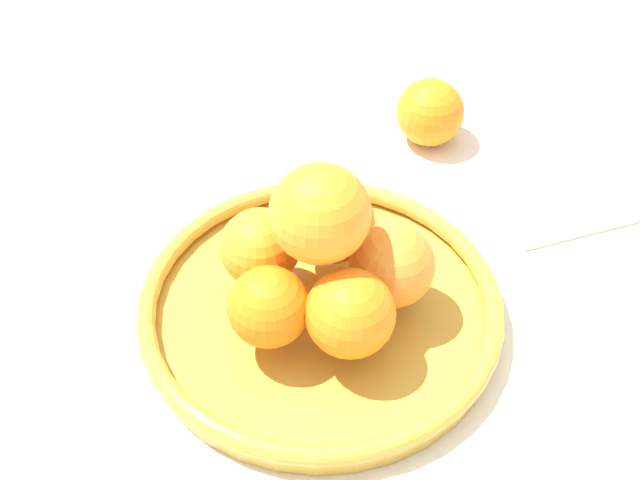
# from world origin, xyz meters

# --- Properties ---
(ground_plane) EXTENTS (4.00, 4.00, 0.00)m
(ground_plane) POSITION_xyz_m (0.00, 0.00, 0.00)
(ground_plane) COLOR white
(fruit_bowl) EXTENTS (0.33, 0.33, 0.03)m
(fruit_bowl) POSITION_xyz_m (0.00, 0.00, 0.02)
(fruit_bowl) COLOR gold
(fruit_bowl) RESTS_ON ground_plane
(orange_pile) EXTENTS (0.18, 0.18, 0.14)m
(orange_pile) POSITION_xyz_m (0.00, -0.00, 0.09)
(orange_pile) COLOR orange
(orange_pile) RESTS_ON fruit_bowl
(stray_orange) EXTENTS (0.07, 0.07, 0.07)m
(stray_orange) POSITION_xyz_m (0.27, 0.10, 0.04)
(stray_orange) COLOR orange
(stray_orange) RESTS_ON ground_plane
(napkin_folded) EXTENTS (0.18, 0.18, 0.01)m
(napkin_folded) POSITION_xyz_m (0.29, -0.05, 0.00)
(napkin_folded) COLOR beige
(napkin_folded) RESTS_ON ground_plane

